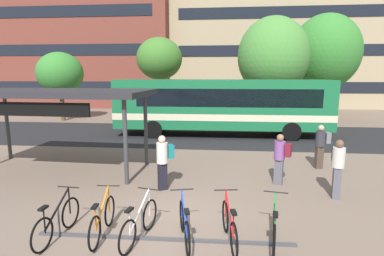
% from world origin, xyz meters
% --- Properties ---
extents(ground, '(200.00, 200.00, 0.00)m').
position_xyz_m(ground, '(0.00, 0.00, 0.00)').
color(ground, '#7A6656').
extents(bus_lane_asphalt, '(80.00, 7.20, 0.01)m').
position_xyz_m(bus_lane_asphalt, '(0.00, 11.03, 0.00)').
color(bus_lane_asphalt, '#232326').
rests_on(bus_lane_asphalt, ground).
extents(city_bus, '(12.04, 2.65, 3.20)m').
position_xyz_m(city_bus, '(1.25, 11.03, 1.78)').
color(city_bus, '#196B3D').
rests_on(city_bus, ground).
extents(bike_rack, '(5.55, 0.15, 0.70)m').
position_xyz_m(bike_rack, '(0.15, -0.56, 0.09)').
color(bike_rack, '#47474C').
rests_on(bike_rack, ground).
extents(parked_bicycle_black_0, '(0.52, 1.72, 0.99)m').
position_xyz_m(parked_bicycle_black_0, '(-2.14, -0.69, 0.38)').
color(parked_bicycle_black_0, black).
rests_on(parked_bicycle_black_0, ground).
extents(parked_bicycle_orange_1, '(0.52, 1.72, 0.99)m').
position_xyz_m(parked_bicycle_orange_1, '(-1.20, -0.52, 0.38)').
color(parked_bicycle_orange_1, black).
rests_on(parked_bicycle_orange_1, ground).
extents(parked_bicycle_white_2, '(0.56, 1.70, 0.99)m').
position_xyz_m(parked_bicycle_white_2, '(-0.36, -0.62, 0.38)').
color(parked_bicycle_white_2, black).
rests_on(parked_bicycle_white_2, ground).
extents(parked_bicycle_blue_3, '(0.59, 1.69, 0.99)m').
position_xyz_m(parked_bicycle_blue_3, '(0.60, -0.58, 0.38)').
color(parked_bicycle_blue_3, black).
rests_on(parked_bicycle_blue_3, ground).
extents(parked_bicycle_red_4, '(0.52, 1.71, 0.99)m').
position_xyz_m(parked_bicycle_red_4, '(1.53, -0.52, 0.38)').
color(parked_bicycle_red_4, black).
rests_on(parked_bicycle_red_4, ground).
extents(parked_bicycle_green_5, '(0.52, 1.71, 0.99)m').
position_xyz_m(parked_bicycle_green_5, '(2.45, -0.54, 0.38)').
color(parked_bicycle_green_5, black).
rests_on(parked_bicycle_green_5, ground).
extents(transit_shelter, '(6.84, 3.32, 2.95)m').
position_xyz_m(transit_shelter, '(-4.59, 3.90, 2.77)').
color(transit_shelter, '#38383D').
rests_on(transit_shelter, ground).
extents(commuter_black_pack_0, '(0.41, 0.57, 1.71)m').
position_xyz_m(commuter_black_pack_0, '(4.63, 2.19, 0.99)').
color(commuter_black_pack_0, '#565660').
rests_on(commuter_black_pack_0, ground).
extents(commuter_teal_pack_1, '(0.60, 0.52, 1.70)m').
position_xyz_m(commuter_teal_pack_1, '(-0.40, 2.35, 0.98)').
color(commuter_teal_pack_1, black).
rests_on(commuter_teal_pack_1, ground).
extents(commuter_grey_pack_2, '(0.57, 0.41, 1.65)m').
position_xyz_m(commuter_grey_pack_2, '(5.04, 5.03, 0.96)').
color(commuter_grey_pack_2, '#47382D').
rests_on(commuter_grey_pack_2, ground).
extents(commuter_maroon_pack_3, '(0.60, 0.48, 1.65)m').
position_xyz_m(commuter_maroon_pack_3, '(3.22, 3.12, 0.95)').
color(commuter_maroon_pack_3, '#565660').
rests_on(commuter_maroon_pack_3, ground).
extents(street_tree_0, '(3.47, 3.47, 6.26)m').
position_xyz_m(street_tree_0, '(-3.45, 16.96, 4.65)').
color(street_tree_0, brown).
rests_on(street_tree_0, ground).
extents(street_tree_1, '(5.19, 5.19, 8.04)m').
position_xyz_m(street_tree_1, '(9.20, 18.47, 5.17)').
color(street_tree_1, brown).
rests_on(street_tree_1, ground).
extents(street_tree_2, '(3.37, 3.37, 5.14)m').
position_xyz_m(street_tree_2, '(-10.76, 15.66, 3.56)').
color(street_tree_2, brown).
rests_on(street_tree_2, ground).
extents(street_tree_3, '(4.87, 4.87, 7.42)m').
position_xyz_m(street_tree_3, '(4.83, 15.60, 4.71)').
color(street_tree_3, brown).
rests_on(street_tree_3, ground).
extents(building_left_wing, '(21.14, 13.86, 18.54)m').
position_xyz_m(building_left_wing, '(-14.77, 30.74, 9.27)').
color(building_left_wing, brown).
rests_on(building_left_wing, ground).
extents(building_right_wing, '(25.79, 10.95, 21.89)m').
position_xyz_m(building_right_wing, '(8.19, 30.99, 10.95)').
color(building_right_wing, tan).
rests_on(building_right_wing, ground).
extents(building_centre_block, '(16.73, 13.20, 14.92)m').
position_xyz_m(building_centre_block, '(2.86, 39.55, 7.46)').
color(building_centre_block, brown).
rests_on(building_centre_block, ground).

